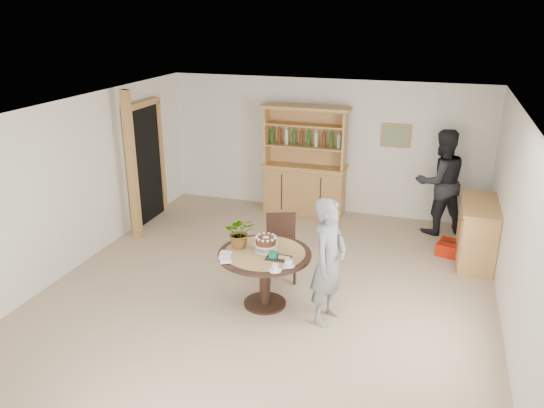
{
  "coord_description": "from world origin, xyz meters",
  "views": [
    {
      "loc": [
        2.01,
        -6.03,
        3.67
      ],
      "look_at": [
        -0.15,
        0.74,
        1.05
      ],
      "focal_mm": 35.0,
      "sensor_mm": 36.0,
      "label": 1
    }
  ],
  "objects_px": {
    "teen_boy": "(329,261)",
    "red_suitcase": "(458,250)",
    "dining_table": "(265,263)",
    "adult_person": "(440,182)",
    "dining_chair": "(281,242)",
    "hutch": "(305,177)",
    "sideboard": "(477,232)"
  },
  "relations": [
    {
      "from": "dining_table",
      "to": "red_suitcase",
      "type": "xyz_separation_m",
      "value": [
        2.44,
        2.32,
        -0.5
      ]
    },
    {
      "from": "adult_person",
      "to": "teen_boy",
      "type": "bearing_deg",
      "value": 40.82
    },
    {
      "from": "teen_boy",
      "to": "red_suitcase",
      "type": "height_order",
      "value": "teen_boy"
    },
    {
      "from": "dining_table",
      "to": "red_suitcase",
      "type": "bearing_deg",
      "value": 43.55
    },
    {
      "from": "sideboard",
      "to": "dining_chair",
      "type": "distance_m",
      "value": 3.05
    },
    {
      "from": "sideboard",
      "to": "hutch",
      "type": "bearing_deg",
      "value": 157.79
    },
    {
      "from": "red_suitcase",
      "to": "dining_chair",
      "type": "bearing_deg",
      "value": -133.57
    },
    {
      "from": "teen_boy",
      "to": "red_suitcase",
      "type": "xyz_separation_m",
      "value": [
        1.59,
        2.42,
        -0.7
      ]
    },
    {
      "from": "red_suitcase",
      "to": "hutch",
      "type": "bearing_deg",
      "value": 172.9
    },
    {
      "from": "dining_chair",
      "to": "dining_table",
      "type": "bearing_deg",
      "value": -107.7
    },
    {
      "from": "dining_table",
      "to": "adult_person",
      "type": "bearing_deg",
      "value": 57.27
    },
    {
      "from": "dining_table",
      "to": "teen_boy",
      "type": "distance_m",
      "value": 0.88
    },
    {
      "from": "dining_table",
      "to": "dining_chair",
      "type": "height_order",
      "value": "dining_chair"
    },
    {
      "from": "red_suitcase",
      "to": "adult_person",
      "type": "bearing_deg",
      "value": 127.12
    },
    {
      "from": "adult_person",
      "to": "red_suitcase",
      "type": "distance_m",
      "value": 1.27
    },
    {
      "from": "dining_chair",
      "to": "teen_boy",
      "type": "xyz_separation_m",
      "value": [
        0.88,
        -0.92,
        0.27
      ]
    },
    {
      "from": "teen_boy",
      "to": "hutch",
      "type": "bearing_deg",
      "value": 33.12
    },
    {
      "from": "dining_table",
      "to": "adult_person",
      "type": "relative_size",
      "value": 0.66
    },
    {
      "from": "teen_boy",
      "to": "red_suitcase",
      "type": "distance_m",
      "value": 2.98
    },
    {
      "from": "dining_chair",
      "to": "red_suitcase",
      "type": "xyz_separation_m",
      "value": [
        2.47,
        1.49,
        -0.43
      ]
    },
    {
      "from": "sideboard",
      "to": "dining_table",
      "type": "xyz_separation_m",
      "value": [
        -2.68,
        -2.23,
        0.13
      ]
    },
    {
      "from": "teen_boy",
      "to": "red_suitcase",
      "type": "relative_size",
      "value": 2.35
    },
    {
      "from": "sideboard",
      "to": "dining_table",
      "type": "distance_m",
      "value": 3.49
    },
    {
      "from": "adult_person",
      "to": "red_suitcase",
      "type": "relative_size",
      "value": 2.67
    },
    {
      "from": "sideboard",
      "to": "teen_boy",
      "type": "distance_m",
      "value": 2.98
    },
    {
      "from": "hutch",
      "to": "dining_table",
      "type": "xyz_separation_m",
      "value": [
        0.36,
        -3.47,
        -0.08
      ]
    },
    {
      "from": "dining_table",
      "to": "dining_chair",
      "type": "distance_m",
      "value": 0.83
    },
    {
      "from": "sideboard",
      "to": "dining_chair",
      "type": "xyz_separation_m",
      "value": [
        -2.71,
        -1.4,
        0.06
      ]
    },
    {
      "from": "sideboard",
      "to": "red_suitcase",
      "type": "distance_m",
      "value": 0.45
    },
    {
      "from": "hutch",
      "to": "dining_table",
      "type": "height_order",
      "value": "hutch"
    },
    {
      "from": "hutch",
      "to": "adult_person",
      "type": "bearing_deg",
      "value": -5.66
    },
    {
      "from": "dining_chair",
      "to": "hutch",
      "type": "bearing_deg",
      "value": 77.64
    }
  ]
}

